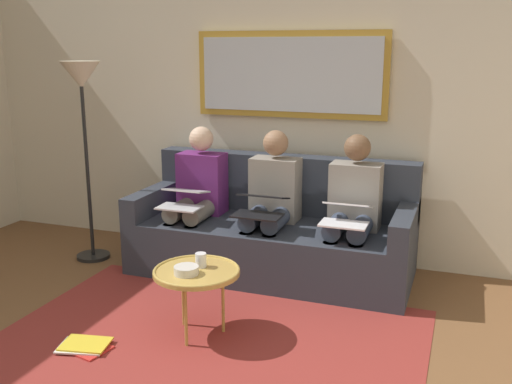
% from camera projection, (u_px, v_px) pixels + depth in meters
% --- Properties ---
extents(wall_rear, '(6.00, 0.12, 2.60)m').
position_uv_depth(wall_rear, '(293.00, 104.00, 4.90)').
color(wall_rear, beige).
rests_on(wall_rear, ground_plane).
extents(area_rug, '(2.60, 1.80, 0.01)m').
position_uv_depth(area_rug, '(209.00, 340.00, 3.62)').
color(area_rug, maroon).
rests_on(area_rug, ground_plane).
extents(couch, '(2.20, 0.90, 0.90)m').
position_uv_depth(couch, '(274.00, 233.00, 4.70)').
color(couch, '#2D333D').
rests_on(couch, ground_plane).
extents(framed_mirror, '(1.61, 0.05, 0.70)m').
position_uv_depth(framed_mirror, '(290.00, 75.00, 4.76)').
color(framed_mirror, '#B7892D').
extents(coffee_table, '(0.54, 0.54, 0.44)m').
position_uv_depth(coffee_table, '(197.00, 273.00, 3.60)').
color(coffee_table, tan).
rests_on(coffee_table, ground_plane).
extents(cup, '(0.07, 0.07, 0.09)m').
position_uv_depth(cup, '(201.00, 260.00, 3.64)').
color(cup, silver).
rests_on(cup, coffee_table).
extents(bowl, '(0.15, 0.15, 0.05)m').
position_uv_depth(bowl, '(186.00, 270.00, 3.53)').
color(bowl, beige).
rests_on(bowl, coffee_table).
extents(person_left, '(0.38, 0.58, 1.14)m').
position_uv_depth(person_left, '(353.00, 207.00, 4.35)').
color(person_left, gray).
rests_on(person_left, couch).
extents(laptop_white, '(0.33, 0.34, 0.15)m').
position_uv_depth(laptop_white, '(346.00, 213.00, 4.12)').
color(laptop_white, white).
extents(person_middle, '(0.38, 0.58, 1.14)m').
position_uv_depth(person_middle, '(271.00, 199.00, 4.56)').
color(person_middle, gray).
rests_on(person_middle, couch).
extents(laptop_black, '(0.36, 0.35, 0.15)m').
position_uv_depth(laptop_black, '(261.00, 205.00, 4.34)').
color(laptop_black, black).
extents(person_right, '(0.38, 0.58, 1.14)m').
position_uv_depth(person_right, '(197.00, 193.00, 4.78)').
color(person_right, '#66236B').
rests_on(person_right, couch).
extents(laptop_silver, '(0.33, 0.32, 0.14)m').
position_uv_depth(laptop_silver, '(183.00, 198.00, 4.54)').
color(laptop_silver, silver).
extents(magazine_stack, '(0.34, 0.27, 0.03)m').
position_uv_depth(magazine_stack, '(85.00, 346.00, 3.51)').
color(magazine_stack, red).
rests_on(magazine_stack, ground_plane).
extents(standing_lamp, '(0.32, 0.32, 1.66)m').
position_uv_depth(standing_lamp, '(82.00, 98.00, 4.71)').
color(standing_lamp, black).
rests_on(standing_lamp, ground_plane).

